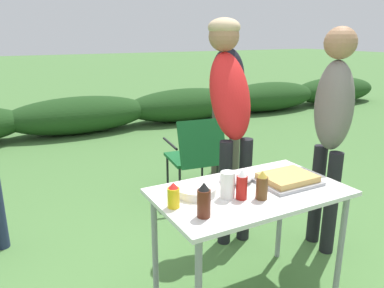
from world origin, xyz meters
name	(u,v)px	position (x,y,z in m)	size (l,w,h in m)	color
shrub_hedge	(79,115)	(0.00, 4.68, 0.30)	(14.40, 0.90, 0.61)	#1E4219
folding_table	(250,202)	(0.00, 0.00, 0.66)	(1.10, 0.64, 0.74)	silver
food_tray	(287,179)	(0.26, -0.02, 0.77)	(0.35, 0.28, 0.06)	#9E9EA3
plate_stack	(196,191)	(-0.31, 0.09, 0.76)	(0.22, 0.22, 0.05)	white
mixing_bowl	(235,177)	(0.00, 0.14, 0.77)	(0.19, 0.19, 0.06)	silver
paper_cup_stack	(228,185)	(-0.17, -0.02, 0.81)	(0.08, 0.08, 0.15)	white
mustard_bottle	(173,196)	(-0.48, 0.01, 0.80)	(0.06, 0.06, 0.14)	yellow
beer_bottle	(262,186)	(-0.02, -0.12, 0.82)	(0.06, 0.06, 0.16)	brown
bbq_sauce_bottle	(204,201)	(-0.40, -0.15, 0.83)	(0.07, 0.07, 0.18)	#562314
ketchup_bottle	(242,185)	(-0.11, -0.07, 0.82)	(0.06, 0.06, 0.17)	red
standing_person_in_dark_puffer	(230,100)	(0.35, 0.75, 1.12)	(0.36, 0.50, 1.72)	black
standing_person_in_red_jacket	(332,119)	(0.88, 0.23, 1.02)	(0.28, 0.35, 1.65)	black
standing_person_in_olive_jacket	(227,89)	(1.07, 1.89, 1.01)	(0.46, 0.46, 1.69)	#4C473D
camp_chair_green_behind_table	(196,153)	(0.46, 1.50, 0.47)	(0.54, 0.64, 0.83)	#19602D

